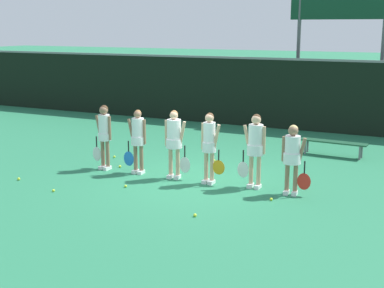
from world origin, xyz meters
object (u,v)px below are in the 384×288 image
tennis_ball_1 (126,186)px  tennis_ball_7 (114,157)px  scoreboard (341,11)px  tennis_ball_4 (19,179)px  player_2 (174,138)px  tennis_ball_3 (195,215)px  tennis_ball_2 (120,166)px  player_5 (293,154)px  player_1 (138,137)px  tennis_ball_5 (271,199)px  tennis_ball_0 (214,160)px  player_4 (255,144)px  tennis_ball_6 (53,191)px  player_3 (210,142)px  bench_courtside (333,143)px  player_0 (104,131)px

tennis_ball_1 → tennis_ball_7: size_ratio=0.95×
scoreboard → tennis_ball_4: size_ratio=76.69×
player_2 → tennis_ball_3: player_2 is taller
tennis_ball_1 → tennis_ball_3: 2.60m
tennis_ball_1 → tennis_ball_3: (2.36, -1.10, 0.00)m
tennis_ball_2 → tennis_ball_3: bearing=-36.5°
player_5 → player_1: bearing=175.4°
scoreboard → tennis_ball_3: 12.05m
tennis_ball_5 → player_5: bearing=67.2°
tennis_ball_0 → tennis_ball_7: (-2.80, -0.87, 0.00)m
player_4 → player_5: size_ratio=1.10×
tennis_ball_3 → tennis_ball_6: tennis_ball_3 is taller
player_3 → tennis_ball_6: 3.84m
tennis_ball_2 → tennis_ball_3: (3.48, -2.58, 0.00)m
player_3 → player_5: player_3 is taller
player_4 → tennis_ball_6: (-4.10, -2.34, -1.03)m
bench_courtside → tennis_ball_2: size_ratio=28.92×
player_1 → tennis_ball_1: 1.59m
tennis_ball_2 → tennis_ball_4: bearing=-127.1°
tennis_ball_2 → tennis_ball_5: 4.66m
tennis_ball_4 → player_3: bearing=22.5°
bench_courtside → tennis_ball_1: size_ratio=30.63×
tennis_ball_4 → player_4: bearing=19.6°
bench_courtside → player_5: bearing=-88.2°
tennis_ball_7 → tennis_ball_1: bearing=-51.2°
player_2 → tennis_ball_7: bearing=151.4°
tennis_ball_0 → tennis_ball_5: bearing=-46.6°
bench_courtside → player_4: 4.23m
player_0 → tennis_ball_4: player_0 is taller
tennis_ball_0 → tennis_ball_3: bearing=-71.6°
tennis_ball_7 → player_3: bearing=-18.1°
player_5 → tennis_ball_7: size_ratio=23.77×
tennis_ball_3 → tennis_ball_5: (1.08, 1.65, -0.00)m
tennis_ball_2 → tennis_ball_1: bearing=-52.8°
player_1 → player_5: 4.08m
bench_courtside → tennis_ball_3: bench_courtside is taller
bench_courtside → tennis_ball_4: size_ratio=27.62×
player_3 → tennis_ball_1: 2.27m
scoreboard → tennis_ball_6: bearing=-110.9°
player_0 → tennis_ball_7: (-0.48, 1.15, -1.00)m
tennis_ball_2 → tennis_ball_6: 2.51m
scoreboard → player_1: size_ratio=3.28×
player_0 → tennis_ball_4: bearing=-120.9°
player_5 → tennis_ball_0: (-2.78, 2.01, -0.92)m
scoreboard → player_3: size_ratio=3.15×
player_5 → tennis_ball_5: size_ratio=24.21×
tennis_ball_4 → tennis_ball_3: bearing=-5.1°
tennis_ball_7 → player_0: bearing=-67.2°
player_1 → tennis_ball_4: (-2.36, -1.86, -0.94)m
tennis_ball_1 → tennis_ball_4: bearing=-166.8°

